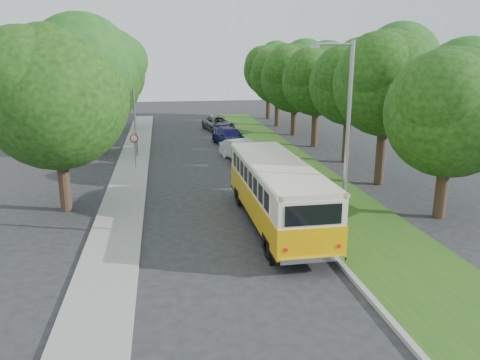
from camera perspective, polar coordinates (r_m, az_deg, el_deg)
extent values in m
plane|color=#252528|center=(20.76, -1.55, -6.11)|extent=(120.00, 120.00, 0.00)
cube|color=gray|center=(26.05, 4.77, -1.55)|extent=(0.20, 70.00, 0.15)
cube|color=#275416|center=(26.71, 9.66, -1.31)|extent=(4.50, 70.00, 0.13)
cube|color=gray|center=(25.38, -13.96, -2.43)|extent=(2.20, 70.00, 0.12)
cylinder|color=#332319|center=(23.78, 23.43, -0.38)|extent=(0.56, 0.56, 3.35)
sphere|color=#0F340B|center=(23.20, 24.27, 7.46)|extent=(5.85, 5.85, 5.85)
sphere|color=#0F340B|center=(24.16, 25.86, 10.34)|extent=(4.38, 4.38, 4.38)
sphere|color=#0F340B|center=(22.04, 23.60, 9.12)|extent=(4.09, 4.09, 4.09)
cylinder|color=#332319|center=(28.66, 16.81, 3.62)|extent=(0.56, 0.56, 4.26)
sphere|color=#0F340B|center=(28.20, 17.40, 11.16)|extent=(5.98, 5.98, 5.98)
sphere|color=#0F340B|center=(29.17, 18.94, 13.50)|extent=(4.49, 4.49, 4.49)
sphere|color=#0F340B|center=(27.11, 16.50, 12.68)|extent=(4.19, 4.19, 4.19)
cylinder|color=#332319|center=(34.20, 12.90, 5.39)|extent=(0.56, 0.56, 3.95)
sphere|color=#0F340B|center=(33.81, 13.25, 11.27)|extent=(5.61, 5.61, 5.61)
sphere|color=#0F340B|center=(34.67, 14.54, 13.13)|extent=(4.21, 4.21, 4.21)
sphere|color=#0F340B|center=(32.81, 12.41, 12.44)|extent=(3.92, 3.92, 3.92)
cylinder|color=#332319|center=(39.63, 9.11, 6.79)|extent=(0.56, 0.56, 3.86)
sphere|color=#0F340B|center=(39.29, 9.32, 11.82)|extent=(5.64, 5.64, 5.64)
sphere|color=#0F340B|center=(40.11, 10.50, 13.44)|extent=(4.23, 4.23, 4.23)
sphere|color=#0F340B|center=(38.33, 8.48, 12.83)|extent=(3.95, 3.95, 3.95)
cylinder|color=#332319|center=(45.30, 6.57, 7.71)|extent=(0.56, 0.56, 3.58)
sphere|color=#0F340B|center=(44.99, 6.71, 12.18)|extent=(6.36, 6.36, 6.36)
sphere|color=#0F340B|center=(45.87, 7.91, 13.79)|extent=(4.77, 4.77, 4.77)
sphere|color=#0F340B|center=(43.94, 5.81, 13.18)|extent=(4.45, 4.45, 4.45)
cylinder|color=#332319|center=(51.01, 4.57, 8.63)|extent=(0.56, 0.56, 3.68)
sphere|color=#0F340B|center=(50.74, 4.65, 12.53)|extent=(5.91, 5.91, 5.91)
sphere|color=#0F340B|center=(51.54, 5.66, 13.86)|extent=(4.43, 4.43, 4.43)
sphere|color=#0F340B|center=(49.79, 3.86, 13.34)|extent=(4.14, 4.14, 4.14)
cylinder|color=#332319|center=(56.88, 3.47, 9.49)|extent=(0.56, 0.56, 4.05)
sphere|color=#0F340B|center=(56.65, 3.53, 13.19)|extent=(5.97, 5.97, 5.97)
sphere|color=#0F340B|center=(57.45, 4.46, 14.39)|extent=(4.48, 4.48, 4.48)
sphere|color=#0F340B|center=(55.71, 2.80, 13.93)|extent=(4.18, 4.18, 4.18)
cylinder|color=#332319|center=(24.34, -20.73, 0.64)|extent=(0.56, 0.56, 3.68)
sphere|color=#0F340B|center=(23.76, -21.56, 9.33)|extent=(6.80, 6.80, 6.80)
sphere|color=#0F340B|center=(24.14, -18.72, 12.90)|extent=(5.10, 5.10, 5.10)
sphere|color=#0F340B|center=(23.11, -24.70, 11.01)|extent=(4.76, 4.76, 4.76)
cylinder|color=#332319|center=(37.92, -16.85, 5.83)|extent=(0.56, 0.56, 3.68)
sphere|color=#0F340B|center=(37.54, -17.28, 11.42)|extent=(6.80, 6.80, 6.80)
sphere|color=#0F340B|center=(38.04, -15.48, 13.64)|extent=(5.10, 5.10, 5.10)
sphere|color=#0F340B|center=(36.82, -19.16, 12.54)|extent=(4.76, 4.76, 4.76)
cylinder|color=#332319|center=(49.74, -15.20, 8.00)|extent=(0.56, 0.56, 3.68)
sphere|color=#0F340B|center=(49.45, -15.50, 12.26)|extent=(6.80, 6.80, 6.80)
sphere|color=#0F340B|center=(50.00, -14.14, 13.94)|extent=(5.10, 5.10, 5.10)
sphere|color=#0F340B|center=(48.70, -16.89, 13.13)|extent=(4.76, 4.76, 4.76)
cylinder|color=gray|center=(18.40, 12.89, 3.74)|extent=(0.16, 0.16, 8.00)
cylinder|color=gray|center=(17.81, 11.47, 15.93)|extent=(1.40, 0.10, 0.10)
cube|color=gray|center=(17.56, 9.08, 15.82)|extent=(0.35, 0.16, 0.14)
cylinder|color=gray|center=(35.43, -12.77, 8.62)|extent=(0.16, 0.16, 7.50)
cylinder|color=gray|center=(35.28, -14.28, 14.37)|extent=(1.40, 0.10, 0.10)
cube|color=gray|center=(35.34, -15.52, 14.18)|extent=(0.35, 0.16, 0.14)
cylinder|color=gray|center=(31.85, -12.68, 3.38)|extent=(0.06, 0.06, 2.50)
cone|color=red|center=(31.65, -12.78, 4.96)|extent=(0.56, 0.02, 0.56)
cone|color=white|center=(31.63, -12.78, 4.95)|extent=(0.40, 0.02, 0.40)
imported|color=#9D9EA2|center=(33.71, 0.32, 3.53)|extent=(2.16, 4.61, 1.53)
imported|color=silver|center=(34.02, 0.23, 3.61)|extent=(2.94, 4.82, 1.50)
imported|color=#141355|center=(39.93, -1.25, 5.29)|extent=(2.97, 5.31, 1.46)
imported|color=#525559|center=(47.84, -2.66, 6.87)|extent=(3.19, 5.42, 1.42)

